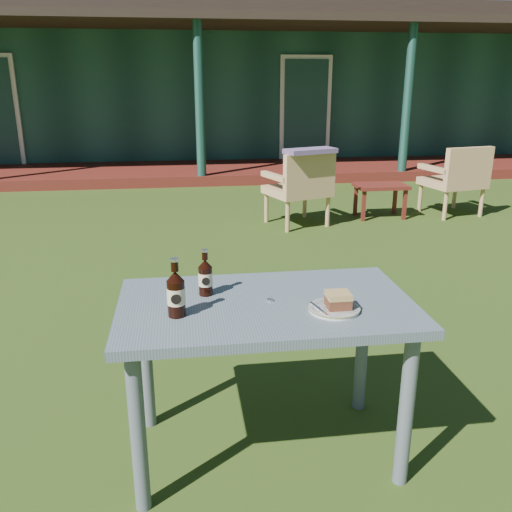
{
  "coord_description": "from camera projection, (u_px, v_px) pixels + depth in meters",
  "views": [
    {
      "loc": [
        -0.32,
        -3.61,
        1.58
      ],
      "look_at": [
        0.0,
        -1.3,
        0.82
      ],
      "focal_mm": 38.0,
      "sensor_mm": 36.0,
      "label": 1
    }
  ],
  "objects": [
    {
      "name": "floral_throw",
      "position": [
        310.0,
        151.0,
        5.73
      ],
      "size": [
        0.6,
        0.41,
        0.05
      ],
      "primitive_type": "cube",
      "rotation": [
        0.0,
        0.0,
        3.48
      ],
      "color": "slate",
      "rests_on": "armchair_left"
    },
    {
      "name": "cola_bottle_near",
      "position": [
        205.0,
        277.0,
        2.26
      ],
      "size": [
        0.06,
        0.06,
        0.2
      ],
      "color": "black",
      "rests_on": "cafe_table"
    },
    {
      "name": "ground",
      "position": [
        231.0,
        308.0,
        3.93
      ],
      "size": [
        80.0,
        80.0,
        0.0
      ],
      "primitive_type": "plane",
      "color": "#334916"
    },
    {
      "name": "side_table",
      "position": [
        381.0,
        189.0,
        6.42
      ],
      "size": [
        0.6,
        0.4,
        0.4
      ],
      "color": "#5C1D16",
      "rests_on": "ground"
    },
    {
      "name": "cola_bottle_far",
      "position": [
        176.0,
        293.0,
        2.05
      ],
      "size": [
        0.07,
        0.07,
        0.23
      ],
      "color": "black",
      "rests_on": "cafe_table"
    },
    {
      "name": "fork",
      "position": [
        319.0,
        309.0,
        2.1
      ],
      "size": [
        0.05,
        0.14,
        0.0
      ],
      "primitive_type": "cube",
      "rotation": [
        0.0,
        0.0,
        0.24
      ],
      "color": "silver",
      "rests_on": "plate"
    },
    {
      "name": "armchair_right",
      "position": [
        458.0,
        177.0,
        6.47
      ],
      "size": [
        0.73,
        0.7,
        0.84
      ],
      "color": "tan",
      "rests_on": "ground"
    },
    {
      "name": "cafe_table",
      "position": [
        266.0,
        325.0,
        2.24
      ],
      "size": [
        1.2,
        0.7,
        0.72
      ],
      "color": "slate",
      "rests_on": "ground"
    },
    {
      "name": "plate",
      "position": [
        334.0,
        308.0,
        2.12
      ],
      "size": [
        0.2,
        0.2,
        0.01
      ],
      "color": "silver",
      "rests_on": "cafe_table"
    },
    {
      "name": "cake_slice",
      "position": [
        338.0,
        300.0,
        2.11
      ],
      "size": [
        0.09,
        0.09,
        0.06
      ],
      "color": "#542C1B",
      "rests_on": "plate"
    },
    {
      "name": "pavilion",
      "position": [
        191.0,
        78.0,
        12.27
      ],
      "size": [
        15.8,
        8.3,
        3.45
      ],
      "color": "#184037",
      "rests_on": "ground"
    },
    {
      "name": "bottle_cap",
      "position": [
        270.0,
        300.0,
        2.21
      ],
      "size": [
        0.03,
        0.03,
        0.01
      ],
      "primitive_type": "cylinder",
      "color": "silver",
      "rests_on": "cafe_table"
    },
    {
      "name": "armchair_left",
      "position": [
        301.0,
        185.0,
        6.0
      ],
      "size": [
        0.78,
        0.75,
        0.84
      ],
      "color": "tan",
      "rests_on": "ground"
    }
  ]
}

